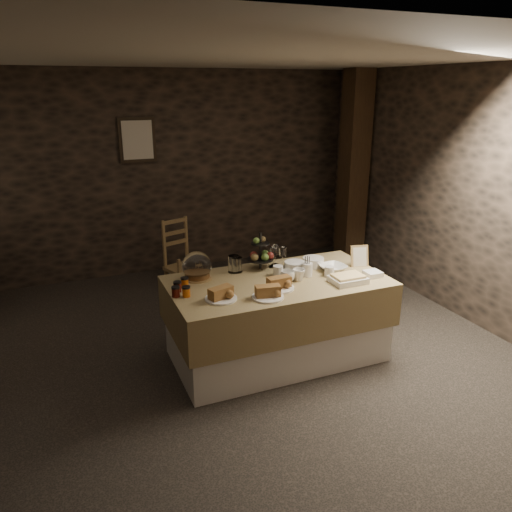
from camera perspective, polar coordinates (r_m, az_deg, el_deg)
name	(u,v)px	position (r m, az deg, el deg)	size (l,w,h in m)	color
ground_plane	(214,356)	(4.75, -4.80, -11.30)	(5.50, 5.00, 0.01)	black
room_shell	(209,190)	(4.19, -5.38, 7.52)	(5.52, 5.02, 2.60)	black
buffet_table	(277,313)	(4.53, 2.44, -6.55)	(1.92, 1.02, 0.76)	silver
chair	(182,255)	(6.34, -8.48, 0.09)	(0.48, 0.47, 0.64)	olive
timber_column	(354,172)	(6.87, 11.09, 9.45)	(0.30, 0.30, 2.60)	black
framed_picture	(137,140)	(6.51, -13.41, 12.79)	(0.45, 0.04, 0.55)	black
plate_stack_a	(295,267)	(4.58, 4.45, -1.25)	(0.19, 0.19, 0.10)	white
plate_stack_b	(313,262)	(4.75, 6.56, -0.68)	(0.20, 0.20, 0.09)	white
cutlery_holder	(307,270)	(4.50, 5.84, -1.55)	(0.10, 0.10, 0.12)	white
cup_a	(288,276)	(4.35, 3.63, -2.33)	(0.13, 0.13, 0.10)	white
cup_b	(299,275)	(4.39, 4.89, -2.15)	(0.11, 0.11, 0.10)	white
mug_c	(278,271)	(4.48, 2.55, -1.70)	(0.09, 0.09, 0.10)	white
mug_d	(329,271)	(4.52, 8.37, -1.74)	(0.08, 0.08, 0.09)	white
bowl	(333,268)	(4.66, 8.79, -1.37)	(0.24, 0.24, 0.06)	white
cake_dome	(197,267)	(4.43, -6.78, -1.30)	(0.26, 0.26, 0.26)	olive
fruit_stand	(261,255)	(4.63, 0.59, 0.14)	(0.25, 0.25, 0.35)	black
bread_platter_left	(221,295)	(4.00, -4.04, -4.45)	(0.26, 0.26, 0.11)	white
bread_platter_center	(268,293)	(4.03, 1.35, -4.26)	(0.26, 0.26, 0.11)	white
bread_platter_right	(279,284)	(4.20, 2.64, -3.25)	(0.26, 0.26, 0.11)	white
jam_jars	(181,289)	(4.16, -8.55, -3.72)	(0.18, 0.26, 0.07)	#52130B
tart_dish	(348,279)	(4.41, 10.46, -2.58)	(0.30, 0.22, 0.07)	white
square_dish	(373,274)	(4.60, 13.19, -1.98)	(0.14, 0.14, 0.04)	white
menu_frame	(359,257)	(4.82, 11.75, -0.08)	(0.17, 0.02, 0.22)	olive
storage_jar_a	(234,264)	(4.56, -2.57, -0.92)	(0.10, 0.10, 0.16)	white
storage_jar_b	(237,265)	(4.57, -2.15, -1.01)	(0.09, 0.09, 0.14)	white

